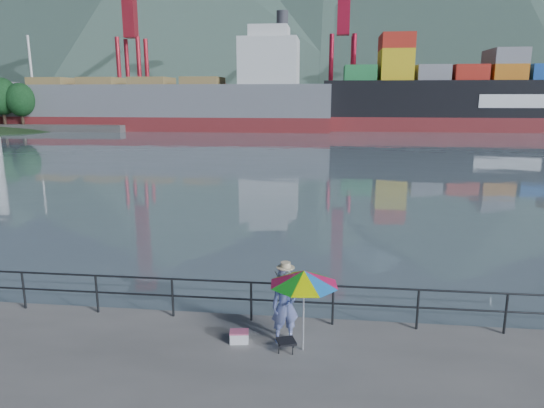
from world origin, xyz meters
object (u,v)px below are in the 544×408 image
Objects in this scene: fisherman at (285,305)px; cooler_bag at (239,337)px; bulk_carrier at (177,103)px; container_ship at (514,92)px; beach_umbrella at (304,278)px.

fisherman is 1.29m from cooler_bag.
fisherman is at bearing -70.74° from bulk_carrier.
container_ship is (30.05, 72.60, 4.99)m from fisherman.
container_ship reaches higher than beach_umbrella.
container_ship is at bearing 49.02° from fisherman.
bulk_carrier reaches higher than beach_umbrella.
bulk_carrier is 0.95× the size of container_ship.
cooler_bag is at bearing -71.55° from bulk_carrier.
cooler_bag is at bearing -113.13° from container_ship.
container_ship is at bearing 58.90° from cooler_bag.
container_ship reaches higher than cooler_bag.
bulk_carrier is (-24.35, 68.83, 2.40)m from beach_umbrella.
fisherman is at bearing -112.49° from container_ship.
bulk_carrier is (-22.90, 68.65, 3.97)m from cooler_bag.
cooler_bag is (-1.03, -0.17, -0.75)m from fisherman.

